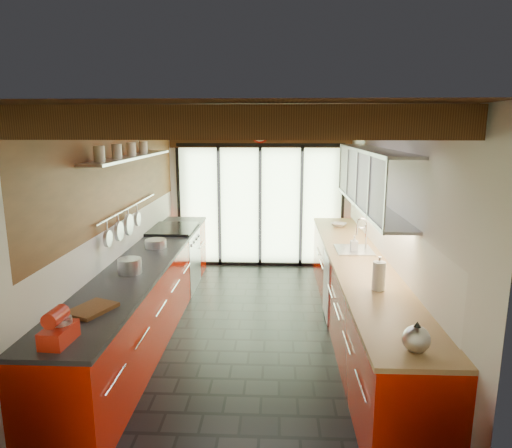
{
  "coord_description": "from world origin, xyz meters",
  "views": [
    {
      "loc": [
        0.29,
        -5.23,
        2.45
      ],
      "look_at": [
        0.03,
        0.4,
        1.25
      ],
      "focal_mm": 32.0,
      "sensor_mm": 36.0,
      "label": 1
    }
  ],
  "objects_px": {
    "kettle": "(416,337)",
    "soap_bottle": "(354,243)",
    "paper_towel": "(379,276)",
    "stand_mixer": "(59,329)",
    "bowl": "(339,225)"
  },
  "relations": [
    {
      "from": "stand_mixer",
      "to": "soap_bottle",
      "type": "height_order",
      "value": "stand_mixer"
    },
    {
      "from": "stand_mixer",
      "to": "bowl",
      "type": "distance_m",
      "value": 4.78
    },
    {
      "from": "stand_mixer",
      "to": "bowl",
      "type": "relative_size",
      "value": 1.33
    },
    {
      "from": "kettle",
      "to": "paper_towel",
      "type": "height_order",
      "value": "paper_towel"
    },
    {
      "from": "stand_mixer",
      "to": "kettle",
      "type": "xyz_separation_m",
      "value": [
        2.54,
        -0.01,
        -0.01
      ]
    },
    {
      "from": "paper_towel",
      "to": "bowl",
      "type": "distance_m",
      "value": 2.85
    },
    {
      "from": "kettle",
      "to": "paper_towel",
      "type": "relative_size",
      "value": 0.77
    },
    {
      "from": "stand_mixer",
      "to": "kettle",
      "type": "bearing_deg",
      "value": -0.17
    },
    {
      "from": "kettle",
      "to": "soap_bottle",
      "type": "height_order",
      "value": "kettle"
    },
    {
      "from": "kettle",
      "to": "paper_towel",
      "type": "xyz_separation_m",
      "value": [
        0.0,
        1.21,
        0.04
      ]
    },
    {
      "from": "paper_towel",
      "to": "kettle",
      "type": "bearing_deg",
      "value": -90.0
    },
    {
      "from": "stand_mixer",
      "to": "soap_bottle",
      "type": "distance_m",
      "value": 3.64
    },
    {
      "from": "bowl",
      "to": "kettle",
      "type": "bearing_deg",
      "value": -90.0
    },
    {
      "from": "stand_mixer",
      "to": "kettle",
      "type": "height_order",
      "value": "stand_mixer"
    },
    {
      "from": "kettle",
      "to": "paper_towel",
      "type": "distance_m",
      "value": 1.21
    }
  ]
}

